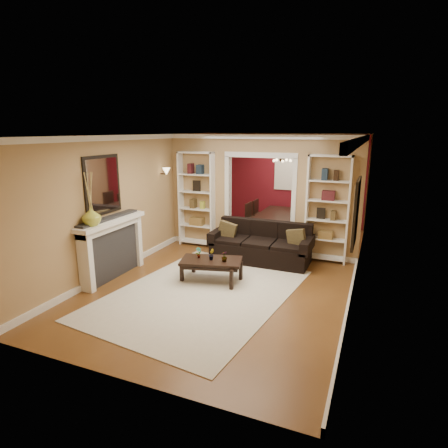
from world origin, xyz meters
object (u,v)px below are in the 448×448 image
at_px(coffee_table, 211,270).
at_px(bookshelf_left, 197,199).
at_px(sofa, 261,243).
at_px(dining_table, 280,224).
at_px(fireplace, 113,249).
at_px(bookshelf_right, 327,209).

bearing_deg(coffee_table, bookshelf_left, 108.31).
relative_size(sofa, dining_table, 1.22).
height_order(bookshelf_left, fireplace, bookshelf_left).
bearing_deg(sofa, coffee_table, -110.95).
bearing_deg(fireplace, sofa, 39.63).
bearing_deg(sofa, bookshelf_left, 162.28).
bearing_deg(coffee_table, bookshelf_right, 33.08).
relative_size(coffee_table, bookshelf_left, 0.49).
bearing_deg(coffee_table, sofa, 54.68).
relative_size(fireplace, dining_table, 0.96).
bearing_deg(bookshelf_left, dining_table, 44.38).
bearing_deg(fireplace, coffee_table, 16.62).
height_order(sofa, fireplace, fireplace).
height_order(coffee_table, bookshelf_right, bookshelf_right).
height_order(sofa, coffee_table, sofa).
bearing_deg(dining_table, fireplace, 152.02).
xyz_separation_m(sofa, bookshelf_right, (1.29, 0.58, 0.72)).
bearing_deg(bookshelf_left, coffee_table, -57.31).
relative_size(sofa, bookshelf_left, 0.95).
bearing_deg(sofa, fireplace, -140.37).
bearing_deg(sofa, bookshelf_right, 24.29).
height_order(coffee_table, dining_table, dining_table).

